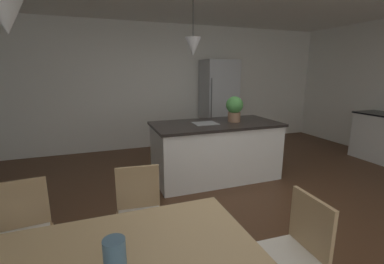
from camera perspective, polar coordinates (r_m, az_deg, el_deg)
ground_plane at (r=3.39m, az=7.91°, el=-17.22°), size 10.00×8.40×0.04m
wall_back_kitchen at (r=6.01m, az=-6.42°, el=9.74°), size 10.00×0.12×2.70m
chair_far_right at (r=2.41m, az=-11.29°, el=-17.29°), size 0.44×0.44×0.87m
chair_kitchen_end at (r=2.07m, az=20.97°, el=-23.47°), size 0.42×0.42×0.87m
chair_far_left at (r=2.47m, az=-33.02°, el=-18.48°), size 0.44×0.44×0.87m
kitchen_island at (r=4.21m, az=5.12°, el=-3.89°), size 1.98×0.97×0.91m
refrigerator at (r=6.08m, az=5.79°, el=6.19°), size 0.74×0.67×1.94m
pendant_over_table at (r=1.30m, az=-35.79°, el=22.02°), size 0.23×0.23×0.88m
pendant_over_island_main at (r=3.90m, az=0.22°, el=18.12°), size 0.23×0.23×0.80m
potted_plant_on_island at (r=4.22m, az=9.22°, el=5.22°), size 0.27×0.27×0.40m
vase_on_dining_table at (r=1.41m, az=-16.43°, el=-24.87°), size 0.11×0.11×0.20m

